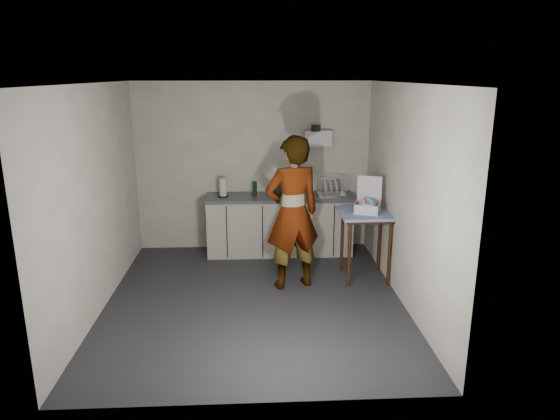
{
  "coord_description": "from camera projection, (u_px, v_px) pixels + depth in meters",
  "views": [
    {
      "loc": [
        0.02,
        -5.65,
        2.7
      ],
      "look_at": [
        0.34,
        0.45,
        1.03
      ],
      "focal_mm": 32.0,
      "sensor_mm": 36.0,
      "label": 1
    }
  ],
  "objects": [
    {
      "name": "ceiling",
      "position": [
        251.0,
        84.0,
        5.47
      ],
      "size": [
        3.6,
        4.0,
        0.01
      ],
      "primitive_type": "cube",
      "color": "white",
      "rests_on": "wall_back"
    },
    {
      "name": "wall_back",
      "position": [
        253.0,
        167.0,
        7.73
      ],
      "size": [
        3.6,
        0.02,
        2.6
      ],
      "primitive_type": "cube",
      "color": "#B7AC9F",
      "rests_on": "ground"
    },
    {
      "name": "standing_man",
      "position": [
        292.0,
        213.0,
        6.32
      ],
      "size": [
        0.83,
        0.67,
        1.98
      ],
      "primitive_type": "imported",
      "rotation": [
        0.0,
        0.0,
        3.44
      ],
      "color": "#B2A593",
      "rests_on": "ground"
    },
    {
      "name": "bakery_box",
      "position": [
        367.0,
        204.0,
        6.6
      ],
      "size": [
        0.42,
        0.42,
        0.45
      ],
      "rotation": [
        0.0,
        0.0,
        -0.34
      ],
      "color": "silver",
      "rests_on": "side_table"
    },
    {
      "name": "dark_bottle",
      "position": [
        255.0,
        189.0,
        7.51
      ],
      "size": [
        0.07,
        0.07,
        0.23
      ],
      "primitive_type": "cylinder",
      "color": "black",
      "rests_on": "kitchen_counter"
    },
    {
      "name": "paper_towel",
      "position": [
        223.0,
        188.0,
        7.48
      ],
      "size": [
        0.16,
        0.16,
        0.28
      ],
      "color": "black",
      "rests_on": "kitchen_counter"
    },
    {
      "name": "dish_rack",
      "position": [
        331.0,
        191.0,
        7.6
      ],
      "size": [
        0.42,
        0.31,
        0.29
      ],
      "color": "white",
      "rests_on": "kitchen_counter"
    },
    {
      "name": "ground",
      "position": [
        254.0,
        300.0,
        6.16
      ],
      "size": [
        4.0,
        4.0,
        0.0
      ],
      "primitive_type": "plane",
      "color": "#242428",
      "rests_on": "ground"
    },
    {
      "name": "soap_bottle",
      "position": [
        277.0,
        186.0,
        7.46
      ],
      "size": [
        0.18,
        0.18,
        0.33
      ],
      "primitive_type": "imported",
      "rotation": [
        0.0,
        0.0,
        0.72
      ],
      "color": "black",
      "rests_on": "kitchen_counter"
    },
    {
      "name": "kitchen_counter",
      "position": [
        280.0,
        226.0,
        7.7
      ],
      "size": [
        2.24,
        0.62,
        0.91
      ],
      "color": "black",
      "rests_on": "ground"
    },
    {
      "name": "soda_can",
      "position": [
        274.0,
        191.0,
        7.62
      ],
      "size": [
        0.07,
        0.07,
        0.12
      ],
      "primitive_type": "cylinder",
      "color": "red",
      "rests_on": "kitchen_counter"
    },
    {
      "name": "wall_shelf",
      "position": [
        318.0,
        138.0,
        7.6
      ],
      "size": [
        0.42,
        0.18,
        0.37
      ],
      "color": "silver",
      "rests_on": "ground"
    },
    {
      "name": "side_table",
      "position": [
        366.0,
        221.0,
        6.64
      ],
      "size": [
        0.72,
        0.72,
        0.93
      ],
      "rotation": [
        0.0,
        0.0,
        0.01
      ],
      "color": "#3E230E",
      "rests_on": "ground"
    },
    {
      "name": "wall_left",
      "position": [
        97.0,
        200.0,
        5.72
      ],
      "size": [
        0.02,
        4.0,
        2.6
      ],
      "primitive_type": "cube",
      "color": "#B7AC9F",
      "rests_on": "ground"
    },
    {
      "name": "wall_right",
      "position": [
        404.0,
        196.0,
        5.91
      ],
      "size": [
        0.02,
        4.0,
        2.6
      ],
      "primitive_type": "cube",
      "color": "#B7AC9F",
      "rests_on": "ground"
    }
  ]
}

